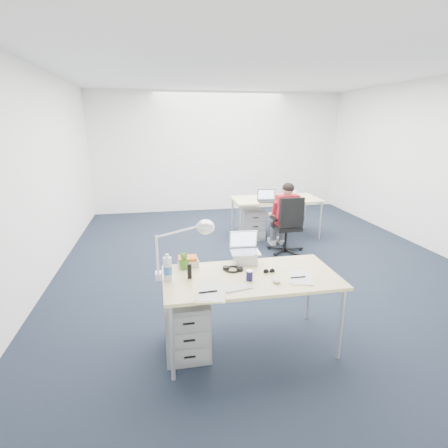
% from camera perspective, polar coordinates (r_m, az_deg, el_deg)
% --- Properties ---
extents(floor, '(7.00, 7.00, 0.00)m').
position_cam_1_polar(floor, '(5.54, 5.63, -5.95)').
color(floor, black).
rests_on(floor, ground).
extents(room, '(6.02, 7.02, 2.80)m').
position_cam_1_polar(room, '(5.15, 6.16, 11.99)').
color(room, white).
rests_on(room, ground).
extents(desk_near, '(1.60, 0.80, 0.73)m').
position_cam_1_polar(desk_near, '(3.27, 4.37, -9.14)').
color(desk_near, '#D6C17B').
rests_on(desk_near, ground).
extents(desk_far, '(1.60, 0.80, 0.73)m').
position_cam_1_polar(desk_far, '(6.60, 8.46, 3.77)').
color(desk_far, '#D6C17B').
rests_on(desk_far, ground).
extents(office_chair, '(0.62, 0.62, 0.96)m').
position_cam_1_polar(office_chair, '(5.87, 10.16, -2.05)').
color(office_chair, black).
rests_on(office_chair, ground).
extents(seated_person, '(0.37, 0.63, 1.16)m').
position_cam_1_polar(seated_person, '(5.93, 9.71, 1.25)').
color(seated_person, '#A81822').
rests_on(seated_person, ground).
extents(drawer_pedestal_near, '(0.40, 0.50, 0.55)m').
position_cam_1_polar(drawer_pedestal_near, '(3.39, -6.10, -16.06)').
color(drawer_pedestal_near, gray).
rests_on(drawer_pedestal_near, ground).
extents(drawer_pedestal_far, '(0.40, 0.50, 0.55)m').
position_cam_1_polar(drawer_pedestal_far, '(6.56, 4.54, 0.14)').
color(drawer_pedestal_far, gray).
rests_on(drawer_pedestal_far, ground).
extents(silver_laptop, '(0.30, 0.24, 0.30)m').
position_cam_1_polar(silver_laptop, '(3.47, 3.49, -4.05)').
color(silver_laptop, silver).
rests_on(silver_laptop, desk_near).
extents(wireless_keyboard, '(0.25, 0.15, 0.01)m').
position_cam_1_polar(wireless_keyboard, '(3.01, 2.29, -10.36)').
color(wireless_keyboard, white).
rests_on(wireless_keyboard, desk_near).
extents(computer_mouse, '(0.08, 0.11, 0.04)m').
position_cam_1_polar(computer_mouse, '(3.14, 8.55, -9.11)').
color(computer_mouse, white).
rests_on(computer_mouse, desk_near).
extents(headphones, '(0.24, 0.22, 0.03)m').
position_cam_1_polar(headphones, '(3.35, 1.45, -7.29)').
color(headphones, black).
rests_on(headphones, desk_near).
extents(can_koozie, '(0.08, 0.08, 0.10)m').
position_cam_1_polar(can_koozie, '(3.14, 4.18, -8.35)').
color(can_koozie, '#191645').
rests_on(can_koozie, desk_near).
extents(water_bottle, '(0.08, 0.08, 0.25)m').
position_cam_1_polar(water_bottle, '(3.15, -9.21, -6.97)').
color(water_bottle, silver).
rests_on(water_bottle, desk_near).
extents(bear_figurine, '(0.11, 0.09, 0.17)m').
position_cam_1_polar(bear_figurine, '(3.37, -6.53, -6.00)').
color(bear_figurine, '#2C691C').
rests_on(bear_figurine, desk_near).
extents(book_stack, '(0.22, 0.18, 0.09)m').
position_cam_1_polar(book_stack, '(3.47, -5.89, -6.05)').
color(book_stack, silver).
rests_on(book_stack, desk_near).
extents(cordless_phone, '(0.04, 0.02, 0.14)m').
position_cam_1_polar(cordless_phone, '(3.18, -5.65, -7.70)').
color(cordless_phone, black).
rests_on(cordless_phone, desk_near).
extents(papers_left, '(0.31, 0.38, 0.01)m').
position_cam_1_polar(papers_left, '(2.93, -2.18, -11.17)').
color(papers_left, '#FFFE93').
rests_on(papers_left, desk_near).
extents(papers_right, '(0.29, 0.34, 0.01)m').
position_cam_1_polar(papers_right, '(3.26, 12.33, -8.61)').
color(papers_right, '#FFFE93').
rests_on(papers_right, desk_near).
extents(sunglasses, '(0.11, 0.05, 0.03)m').
position_cam_1_polar(sunglasses, '(3.32, 7.37, -7.68)').
color(sunglasses, black).
rests_on(sunglasses, desk_near).
extents(desk_lamp, '(0.52, 0.31, 0.55)m').
position_cam_1_polar(desk_lamp, '(3.12, -7.82, -4.06)').
color(desk_lamp, silver).
rests_on(desk_lamp, desk_near).
extents(dark_laptop, '(0.35, 0.34, 0.23)m').
position_cam_1_polar(dark_laptop, '(6.24, 7.09, 4.62)').
color(dark_laptop, black).
rests_on(dark_laptop, desk_far).
extents(far_cup, '(0.08, 0.08, 0.10)m').
position_cam_1_polar(far_cup, '(6.89, 11.51, 4.97)').
color(far_cup, white).
rests_on(far_cup, desk_far).
extents(far_papers, '(0.23, 0.30, 0.01)m').
position_cam_1_polar(far_papers, '(6.73, 6.66, 4.50)').
color(far_papers, white).
rests_on(far_papers, desk_far).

